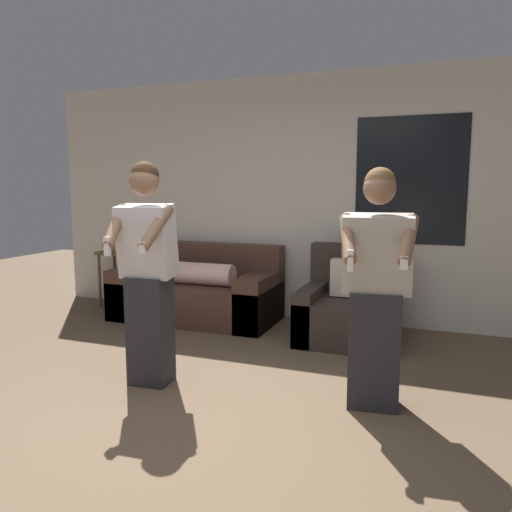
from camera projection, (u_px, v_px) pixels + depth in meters
name	position (u px, v px, depth m)	size (l,w,h in m)	color
ground_plane	(159.00, 436.00, 2.99)	(14.00, 14.00, 0.00)	brown
wall_back	(300.00, 199.00, 5.56)	(6.29, 0.07, 2.70)	beige
couch	(197.00, 292.00, 5.64)	(1.83, 0.87, 0.84)	#472D23
armchair	(349.00, 309.00, 4.88)	(0.88, 0.90, 0.91)	#332823
side_table	(118.00, 262.00, 6.24)	(0.41, 0.38, 0.84)	brown
person_left	(148.00, 273.00, 3.69)	(0.46, 0.50, 1.67)	#28282D
person_right	(376.00, 291.00, 3.30)	(0.51, 0.51, 1.61)	#28282D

